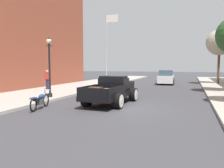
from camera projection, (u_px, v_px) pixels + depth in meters
ground_plane at (122, 107)px, 11.85m from camera, size 140.00×140.00×0.00m
sidewalk_left at (12, 99)px, 14.23m from camera, size 5.50×64.00×0.15m
hotrod_truck_black at (113, 90)px, 13.14m from camera, size 2.34×5.00×1.58m
motorcycle_parked at (40, 100)px, 11.30m from camera, size 0.71×2.09×0.93m
car_background_white at (166, 78)px, 26.49m from camera, size 2.04×4.38×1.65m
pedestrian_sidewalk_left at (47, 78)px, 19.26m from camera, size 0.53×0.22×1.65m
street_lamp_near at (49, 62)px, 14.43m from camera, size 0.50×0.32×3.85m
flagpole at (108, 39)px, 30.56m from camera, size 1.74×0.16×9.16m
street_tree_third at (219, 43)px, 25.39m from camera, size 2.91×2.91×6.11m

